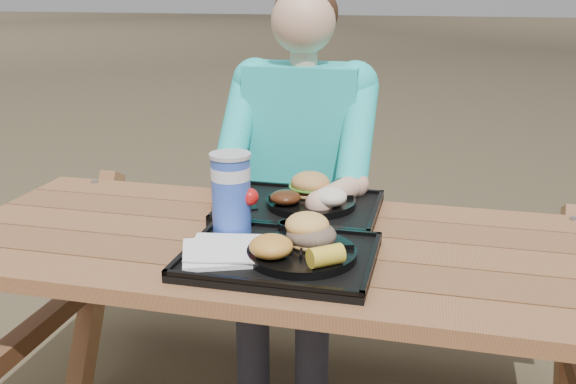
# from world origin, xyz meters

# --- Properties ---
(picnic_table) EXTENTS (1.80, 1.49, 0.75)m
(picnic_table) POSITION_xyz_m (0.00, 0.00, 0.38)
(picnic_table) COLOR #999999
(picnic_table) RESTS_ON ground
(tray_near) EXTENTS (0.45, 0.35, 0.02)m
(tray_near) POSITION_xyz_m (0.01, -0.14, 0.76)
(tray_near) COLOR black
(tray_near) RESTS_ON picnic_table
(tray_far) EXTENTS (0.45, 0.35, 0.02)m
(tray_far) POSITION_xyz_m (-0.02, 0.21, 0.76)
(tray_far) COLOR black
(tray_far) RESTS_ON picnic_table
(plate_near) EXTENTS (0.26, 0.26, 0.02)m
(plate_near) POSITION_xyz_m (0.07, -0.15, 0.78)
(plate_near) COLOR black
(plate_near) RESTS_ON tray_near
(plate_far) EXTENTS (0.26, 0.26, 0.02)m
(plate_far) POSITION_xyz_m (0.01, 0.22, 0.78)
(plate_far) COLOR black
(plate_far) RESTS_ON tray_far
(napkin_stack) EXTENTS (0.23, 0.23, 0.02)m
(napkin_stack) POSITION_xyz_m (-0.12, -0.18, 0.78)
(napkin_stack) COLOR white
(napkin_stack) RESTS_ON tray_near
(soda_cup) EXTENTS (0.10, 0.10, 0.20)m
(soda_cup) POSITION_xyz_m (-0.14, -0.03, 0.87)
(soda_cup) COLOR #183EB8
(soda_cup) RESTS_ON tray_near
(condiment_bbq) EXTENTS (0.05, 0.05, 0.03)m
(condiment_bbq) POSITION_xyz_m (0.00, -0.01, 0.79)
(condiment_bbq) COLOR black
(condiment_bbq) RESTS_ON tray_near
(condiment_mustard) EXTENTS (0.04, 0.04, 0.03)m
(condiment_mustard) POSITION_xyz_m (0.09, -0.01, 0.78)
(condiment_mustard) COLOR #F3AB1B
(condiment_mustard) RESTS_ON tray_near
(sandwich) EXTENTS (0.11, 0.11, 0.12)m
(sandwich) POSITION_xyz_m (0.08, -0.11, 0.85)
(sandwich) COLOR #F7B357
(sandwich) RESTS_ON plate_near
(mac_cheese) EXTENTS (0.10, 0.10, 0.05)m
(mac_cheese) POSITION_xyz_m (0.01, -0.20, 0.82)
(mac_cheese) COLOR gold
(mac_cheese) RESTS_ON plate_near
(corn_cob) EXTENTS (0.11, 0.11, 0.05)m
(corn_cob) POSITION_xyz_m (0.14, -0.22, 0.81)
(corn_cob) COLOR yellow
(corn_cob) RESTS_ON plate_near
(cutlery_far) EXTENTS (0.11, 0.17, 0.01)m
(cutlery_far) POSITION_xyz_m (-0.18, 0.21, 0.77)
(cutlery_far) COLOR black
(cutlery_far) RESTS_ON tray_far
(burger) EXTENTS (0.12, 0.12, 0.10)m
(burger) POSITION_xyz_m (0.00, 0.26, 0.84)
(burger) COLOR #CD8D48
(burger) RESTS_ON plate_far
(baked_beans) EXTENTS (0.09, 0.09, 0.04)m
(baked_beans) POSITION_xyz_m (-0.05, 0.16, 0.81)
(baked_beans) COLOR #49210E
(baked_beans) RESTS_ON plate_far
(potato_salad) EXTENTS (0.09, 0.09, 0.05)m
(potato_salad) POSITION_xyz_m (0.08, 0.18, 0.82)
(potato_salad) COLOR white
(potato_salad) RESTS_ON plate_far
(diner) EXTENTS (0.48, 0.84, 1.28)m
(diner) POSITION_xyz_m (-0.09, 0.59, 0.64)
(diner) COLOR #1B8BC0
(diner) RESTS_ON ground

